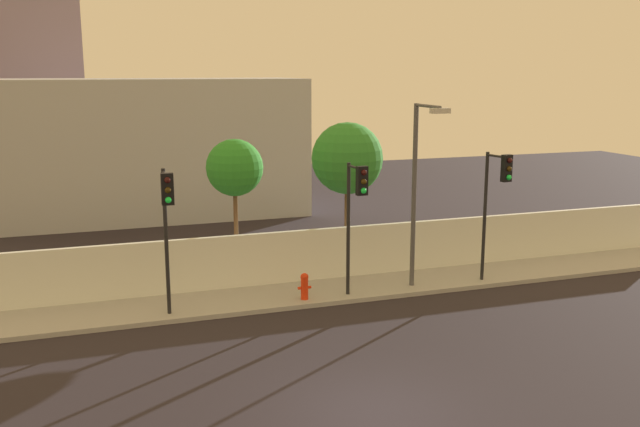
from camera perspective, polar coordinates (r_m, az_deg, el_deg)
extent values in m
plane|color=#272229|center=(15.99, 4.46, -15.92)|extent=(80.00, 80.00, 0.00)
cube|color=#A1A1A1|center=(23.13, -3.62, -6.82)|extent=(36.00, 2.40, 0.15)
cube|color=silver|center=(24.04, -4.46, -3.69)|extent=(36.00, 0.18, 1.80)
cylinder|color=black|center=(22.60, 2.32, -1.31)|extent=(0.12, 0.12, 4.36)
cylinder|color=black|center=(21.81, 2.90, 3.77)|extent=(0.15, 0.95, 0.08)
cube|color=black|center=(21.44, 3.44, 2.68)|extent=(0.35, 0.22, 0.90)
sphere|color=black|center=(21.30, 3.59, 3.35)|extent=(0.18, 0.18, 0.18)
sphere|color=#33260A|center=(21.34, 3.58, 2.61)|extent=(0.18, 0.18, 0.18)
sphere|color=#19F24C|center=(21.38, 3.57, 1.87)|extent=(0.18, 0.18, 0.18)
cylinder|color=black|center=(24.83, 13.27, -0.26)|extent=(0.12, 0.12, 4.51)
cylinder|color=black|center=(24.16, 14.25, 4.55)|extent=(0.26, 0.91, 0.08)
cube|color=black|center=(23.89, 14.96, 3.59)|extent=(0.37, 0.26, 0.90)
sphere|color=black|center=(23.77, 15.20, 4.19)|extent=(0.18, 0.18, 0.18)
sphere|color=#33260A|center=(23.80, 15.17, 3.52)|extent=(0.18, 0.18, 0.18)
sphere|color=#19F24C|center=(23.84, 15.13, 2.86)|extent=(0.18, 0.18, 0.18)
cylinder|color=black|center=(21.26, -12.42, -2.31)|extent=(0.12, 0.12, 4.43)
cylinder|color=black|center=(20.37, -12.53, 3.15)|extent=(0.09, 1.00, 0.08)
cube|color=black|center=(19.93, -12.33, 1.96)|extent=(0.34, 0.20, 0.90)
sphere|color=black|center=(19.77, -12.33, 2.67)|extent=(0.18, 0.18, 0.18)
sphere|color=#33260A|center=(19.82, -12.30, 1.87)|extent=(0.18, 0.18, 0.18)
sphere|color=#19F24C|center=(19.87, -12.26, 1.08)|extent=(0.18, 0.18, 0.18)
cylinder|color=#4C4C51|center=(23.57, 7.67, 1.38)|extent=(0.16, 0.16, 6.17)
cylinder|color=#4C4C51|center=(22.46, 8.79, 8.65)|extent=(0.15, 1.70, 0.10)
cube|color=beige|center=(21.71, 9.77, 8.25)|extent=(0.61, 0.26, 0.16)
cylinder|color=red|center=(22.56, -1.27, -6.15)|extent=(0.24, 0.24, 0.70)
sphere|color=red|center=(22.45, -1.28, -5.20)|extent=(0.26, 0.26, 0.26)
cylinder|color=red|center=(22.50, -1.69, -6.10)|extent=(0.10, 0.09, 0.09)
cylinder|color=red|center=(22.60, -0.86, -6.02)|extent=(0.10, 0.09, 0.09)
cylinder|color=brown|center=(24.74, -6.84, -1.58)|extent=(0.16, 0.16, 3.54)
sphere|color=#2C8C2A|center=(24.32, -6.98, 3.74)|extent=(1.98, 1.98, 1.98)
cylinder|color=brown|center=(25.89, 2.20, -0.93)|extent=(0.18, 0.18, 3.52)
sphere|color=#2F862E|center=(25.47, 2.24, 4.53)|extent=(2.61, 2.61, 2.61)
cube|color=#ACACAC|center=(36.83, -13.72, 5.21)|extent=(15.43, 6.00, 6.96)
cube|color=gray|center=(48.72, -22.90, 15.34)|extent=(6.39, 5.00, 22.57)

